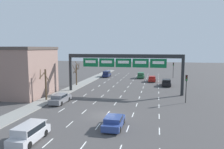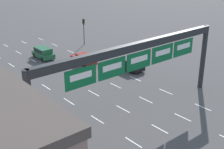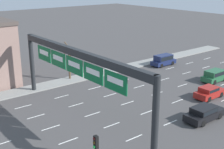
# 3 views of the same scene
# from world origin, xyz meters

# --- Properties ---
(lane_dashes) EXTENTS (13.32, 67.00, 0.01)m
(lane_dashes) POSITION_xyz_m (0.00, 13.50, 0.00)
(lane_dashes) COLOR white
(lane_dashes) RESTS_ON ground_plane
(sign_gantry) EXTENTS (21.95, 0.70, 7.40)m
(sign_gantry) POSITION_xyz_m (0.00, 14.24, 5.91)
(sign_gantry) COLOR #232628
(sign_gantry) RESTS_ON ground_plane
(car_red) EXTENTS (1.82, 4.13, 1.44)m
(car_red) POSITION_xyz_m (4.96, 29.89, 0.77)
(car_red) COLOR maroon
(car_red) RESTS_ON ground_plane
(suv_green) EXTENTS (1.87, 4.02, 1.63)m
(suv_green) POSITION_xyz_m (1.70, 35.82, 0.91)
(suv_green) COLOR #235B38
(suv_green) RESTS_ON ground_plane
(suv_navy) EXTENTS (1.85, 4.43, 1.78)m
(suv_navy) POSITION_xyz_m (-8.49, 36.42, 0.99)
(suv_navy) COLOR #19234C
(suv_navy) RESTS_ON ground_plane
(car_black) EXTENTS (1.93, 4.77, 1.50)m
(car_black) POSITION_xyz_m (8.31, 24.17, 0.80)
(car_black) COLOR black
(car_black) RESTS_ON ground_plane
(tree_bare_closest) EXTENTS (1.76, 1.77, 5.48)m
(tree_bare_closest) POSITION_xyz_m (-11.81, 20.38, 2.90)
(tree_bare_closest) COLOR brown
(tree_bare_closest) RESTS_ON sidewalk_left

